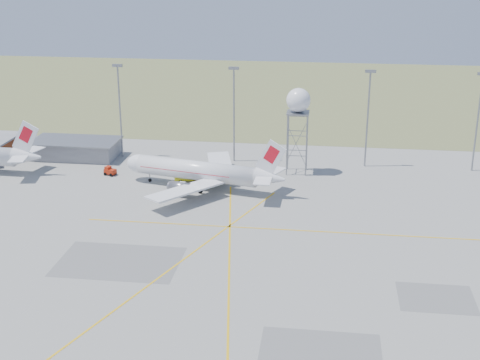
# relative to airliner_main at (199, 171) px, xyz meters

# --- Properties ---
(ground) EXTENTS (400.00, 400.00, 0.00)m
(ground) POSITION_rel_airliner_main_xyz_m (14.15, -47.88, -3.43)
(ground) COLOR gray
(ground) RESTS_ON ground
(grass_strip) EXTENTS (400.00, 120.00, 0.03)m
(grass_strip) POSITION_rel_airliner_main_xyz_m (14.15, 92.12, -3.42)
(grass_strip) COLOR #5F6F3D
(grass_strip) RESTS_ON ground
(building_grey) EXTENTS (19.00, 10.00, 3.90)m
(building_grey) POSITION_rel_airliner_main_xyz_m (-30.85, 16.12, -1.46)
(building_grey) COLOR gray
(building_grey) RESTS_ON ground
(mast_a) EXTENTS (2.20, 0.50, 20.50)m
(mast_a) POSITION_rel_airliner_main_xyz_m (-20.85, 18.12, 8.64)
(mast_a) COLOR gray
(mast_a) RESTS_ON ground
(mast_b) EXTENTS (2.20, 0.50, 20.50)m
(mast_b) POSITION_rel_airliner_main_xyz_m (4.15, 18.12, 8.64)
(mast_b) COLOR gray
(mast_b) RESTS_ON ground
(mast_c) EXTENTS (2.20, 0.50, 20.50)m
(mast_c) POSITION_rel_airliner_main_xyz_m (32.15, 18.12, 8.64)
(mast_c) COLOR gray
(mast_c) RESTS_ON ground
(mast_d) EXTENTS (2.20, 0.50, 20.50)m
(mast_d) POSITION_rel_airliner_main_xyz_m (54.15, 18.12, 8.64)
(mast_d) COLOR gray
(mast_d) RESTS_ON ground
(airliner_main) EXTENTS (32.69, 31.20, 11.20)m
(airliner_main) POSITION_rel_airliner_main_xyz_m (0.00, 0.00, 0.00)
(airliner_main) COLOR white
(airliner_main) RESTS_ON ground
(radar_tower) EXTENTS (4.86, 4.86, 17.59)m
(radar_tower) POSITION_rel_airliner_main_xyz_m (17.99, 12.04, 6.44)
(radar_tower) COLOR gray
(radar_tower) RESTS_ON ground
(fire_truck) EXTENTS (8.47, 4.21, 3.27)m
(fire_truck) POSITION_rel_airliner_main_xyz_m (-1.12, 3.02, -1.86)
(fire_truck) COLOR #CBCC18
(fire_truck) RESTS_ON ground
(baggage_tug) EXTENTS (2.63, 2.41, 1.76)m
(baggage_tug) POSITION_rel_airliner_main_xyz_m (-19.62, 5.38, -2.77)
(baggage_tug) COLOR #AB220C
(baggage_tug) RESTS_ON ground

